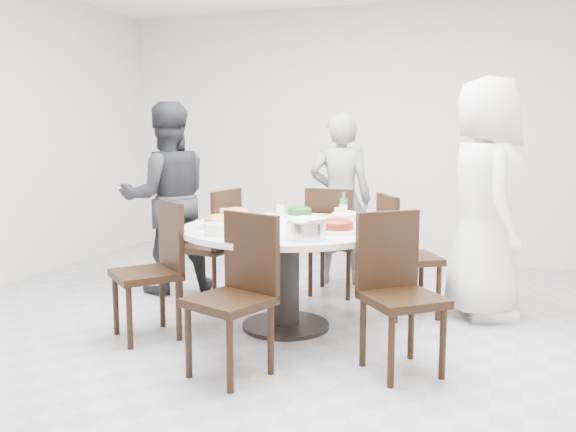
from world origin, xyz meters
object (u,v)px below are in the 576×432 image
(chair_ne, at_px, (410,255))
(beverage_bottle, at_px, (344,205))
(soup_bowl, at_px, (222,229))
(dining_table, at_px, (286,277))
(diner_right, at_px, (485,199))
(chair_nw, at_px, (208,245))
(rice_bowl, at_px, (307,230))
(diner_left, at_px, (167,198))
(chair_s, at_px, (229,297))
(chair_n, at_px, (335,241))
(diner_middle, at_px, (340,199))
(chair_se, at_px, (403,295))
(chair_sw, at_px, (146,271))

(chair_ne, height_order, beverage_bottle, beverage_bottle)
(soup_bowl, bearing_deg, beverage_bottle, 58.53)
(dining_table, distance_m, diner_right, 1.65)
(chair_nw, bearing_deg, rice_bowl, 59.32)
(chair_nw, distance_m, diner_left, 0.61)
(diner_left, bearing_deg, chair_s, 91.41)
(dining_table, distance_m, chair_n, 1.04)
(diner_middle, height_order, diner_left, diner_left)
(chair_n, height_order, chair_se, same)
(diner_left, bearing_deg, chair_nw, 124.87)
(chair_n, distance_m, diner_right, 1.35)
(soup_bowl, bearing_deg, chair_ne, 43.35)
(diner_right, xyz_separation_m, soup_bowl, (-1.64, -1.22, -0.13))
(chair_n, xyz_separation_m, chair_se, (0.83, -1.60, 0.00))
(rice_bowl, bearing_deg, beverage_bottle, 89.49)
(chair_n, xyz_separation_m, chair_s, (-0.11, -1.98, 0.00))
(chair_nw, distance_m, diner_middle, 1.34)
(chair_sw, distance_m, chair_se, 1.77)
(chair_nw, bearing_deg, beverage_bottle, 99.20)
(dining_table, relative_size, chair_se, 1.58)
(chair_s, relative_size, rice_bowl, 3.75)
(diner_right, height_order, diner_middle, diner_right)
(diner_middle, height_order, rice_bowl, diner_middle)
(chair_sw, relative_size, beverage_bottle, 4.55)
(chair_n, distance_m, chair_nw, 1.11)
(chair_n, distance_m, beverage_bottle, 0.66)
(chair_ne, distance_m, chair_nw, 1.68)
(diner_left, bearing_deg, chair_sw, 74.71)
(soup_bowl, bearing_deg, rice_bowl, 2.31)
(beverage_bottle, bearing_deg, diner_right, 13.50)
(chair_ne, height_order, chair_sw, same)
(chair_ne, bearing_deg, chair_n, 29.48)
(chair_nw, xyz_separation_m, chair_sw, (0.03, -1.01, 0.00))
(chair_n, xyz_separation_m, chair_nw, (-0.97, -0.54, 0.00))
(chair_s, relative_size, soup_bowl, 3.96)
(chair_nw, height_order, chair_sw, same)
(chair_ne, height_order, diner_middle, diner_middle)
(chair_n, distance_m, chair_sw, 1.82)
(chair_s, bearing_deg, diner_right, 72.24)
(chair_ne, xyz_separation_m, chair_se, (0.12, -1.17, 0.00))
(dining_table, distance_m, chair_ne, 1.01)
(beverage_bottle, bearing_deg, chair_s, -101.92)
(dining_table, distance_m, rice_bowl, 0.66)
(chair_s, bearing_deg, soup_bowl, 139.32)
(rice_bowl, bearing_deg, diner_left, 147.19)
(chair_nw, relative_size, diner_left, 0.56)
(chair_n, xyz_separation_m, soup_bowl, (-0.39, -1.47, 0.31))
(chair_se, height_order, soup_bowl, chair_se)
(beverage_bottle, bearing_deg, rice_bowl, -90.51)
(chair_s, height_order, rice_bowl, chair_s)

